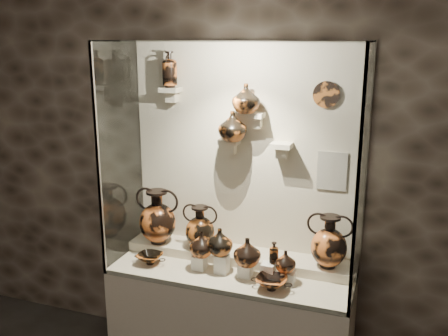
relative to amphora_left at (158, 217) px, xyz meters
The scene contains 35 objects.
wall_back 0.82m from the amphora_left, 17.32° to the left, with size 5.00×0.02×3.20m, color #2C231B.
plinth 0.96m from the amphora_left, 11.09° to the right, with size 1.70×0.60×0.80m, color beige.
front_tier 0.71m from the amphora_left, 11.09° to the right, with size 1.68×0.58×0.03m, color beige.
rear_tier 0.68m from the amphora_left, ahead, with size 1.70×0.25×0.10m, color beige.
back_panel 0.82m from the amphora_left, 16.91° to the left, with size 1.70×0.03×1.60m, color beige.
glass_front 0.90m from the amphora_left, 33.66° to the right, with size 1.70×0.01×1.60m, color white.
glass_left 0.55m from the amphora_left, 150.24° to the right, with size 0.01×0.60×1.60m, color white.
glass_right 1.56m from the amphora_left, ahead, with size 0.01×0.60×1.60m, color white.
glass_top 1.44m from the amphora_left, 11.09° to the right, with size 1.70×0.60×0.01m, color white.
frame_post_left 0.68m from the amphora_left, 116.92° to the right, with size 0.02×0.02×1.60m, color gray.
frame_post_right 1.60m from the amphora_left, 15.71° to the right, with size 0.02×0.02×1.60m, color gray.
pedestal_a 0.50m from the amphora_left, 22.94° to the right, with size 0.09×0.09×0.10m, color silver.
pedestal_b 0.64m from the amphora_left, 16.66° to the right, with size 0.09×0.09×0.13m, color silver.
pedestal_c 0.80m from the amphora_left, 13.03° to the right, with size 0.09×0.09×0.09m, color silver.
pedestal_d 0.95m from the amphora_left, 10.80° to the right, with size 0.09×0.09×0.12m, color silver.
pedestal_e 1.09m from the amphora_left, ahead, with size 0.09×0.09×0.08m, color silver.
bracket_ul 0.95m from the amphora_left, 55.52° to the left, with size 0.14×0.12×0.04m, color beige.
bracket_ca 0.80m from the amphora_left, 12.39° to the left, with size 0.14×0.12×0.04m, color beige.
bracket_cb 1.08m from the amphora_left, ahead, with size 0.10×0.12×0.04m, color beige.
bracket_cc 1.09m from the amphora_left, ahead, with size 0.14×0.12×0.04m, color beige.
amphora_left is the anchor object (origin of this frame).
amphora_mid 0.34m from the amphora_left, ahead, with size 0.26×0.26×0.33m, color #BA5C20, non-canonical shape.
amphora_right 1.28m from the amphora_left, ahead, with size 0.30×0.30×0.37m, color #CA6226, non-canonical shape.
jug_a 0.47m from the amphora_left, 22.53° to the right, with size 0.17×0.17×0.18m, color #CA6226.
jug_b 0.59m from the amphora_left, 16.50° to the right, with size 0.18×0.18×0.19m, color #BA5C20.
jug_c 0.80m from the amphora_left, 13.81° to the right, with size 0.19×0.19×0.19m, color #CA6226.
jug_e 1.05m from the amphora_left, ahead, with size 0.14×0.14×0.15m, color #CA6226.
lekythos_small 0.96m from the amphora_left, ahead, with size 0.07×0.07×0.17m, color #BA5C20, non-canonical shape.
kylix_left 0.33m from the amphora_left, 78.56° to the right, with size 0.23×0.20×0.09m, color #BA5C20, non-canonical shape.
kylix_right 1.04m from the amphora_left, 16.95° to the right, with size 0.26×0.22×0.10m, color #CA6226, non-canonical shape.
lekythos_tall 1.11m from the amphora_left, 47.93° to the left, with size 0.12×0.12×0.29m, color #CA6226, non-canonical shape.
ovoid_vase_a 0.92m from the amphora_left, ahead, with size 0.20×0.20×0.21m, color #BA5C20.
ovoid_vase_b 1.13m from the amphora_left, ahead, with size 0.19×0.19×0.20m, color #BA5C20.
wall_plate 1.53m from the amphora_left, ahead, with size 0.18×0.18×0.02m, color #A95921.
info_placard 1.33m from the amphora_left, ahead, with size 0.20×0.01×0.27m, color beige.
Camera 1 is at (1.04, -0.86, 2.43)m, focal length 40.00 mm.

